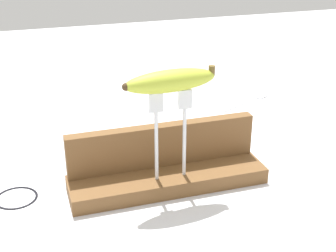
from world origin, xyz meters
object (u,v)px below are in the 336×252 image
at_px(fork_stand_center, 171,127).
at_px(wire_coil, 16,197).
at_px(banana_raised_center, 171,81).
at_px(fork_fallen_near, 222,134).
at_px(fork_fallen_far, 250,100).

xyz_separation_m(fork_stand_center, wire_coil, (-0.29, 0.06, -0.13)).
bearing_deg(wire_coil, fork_stand_center, -11.99).
height_order(banana_raised_center, wire_coil, banana_raised_center).
xyz_separation_m(fork_stand_center, fork_fallen_near, (0.20, 0.20, -0.13)).
relative_size(fork_stand_center, fork_fallen_near, 0.95).
relative_size(fork_stand_center, fork_fallen_far, 0.99).
height_order(fork_stand_center, wire_coil, fork_stand_center).
bearing_deg(fork_fallen_near, wire_coil, -164.23).
height_order(fork_stand_center, banana_raised_center, banana_raised_center).
height_order(fork_fallen_near, wire_coil, fork_fallen_near).
relative_size(fork_fallen_near, wire_coil, 2.27).
xyz_separation_m(fork_stand_center, fork_fallen_far, (0.36, 0.39, -0.13)).
distance_m(banana_raised_center, fork_fallen_far, 0.58).
relative_size(fork_stand_center, banana_raised_center, 0.97).
bearing_deg(banana_raised_center, fork_fallen_near, 45.27).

